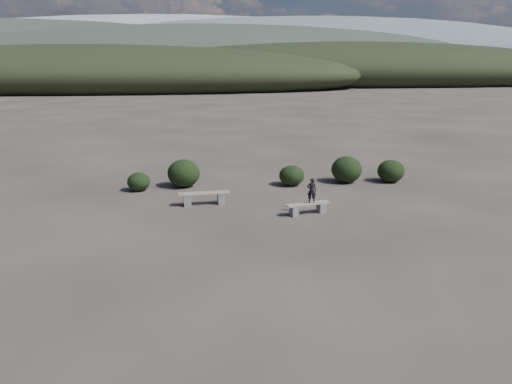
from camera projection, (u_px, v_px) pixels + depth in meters
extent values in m
plane|color=#332C27|center=(271.00, 262.00, 13.77)|extent=(1200.00, 1200.00, 0.00)
cube|color=#65635E|center=(187.00, 200.00, 19.13)|extent=(0.32, 0.41, 0.44)
cube|color=#65635E|center=(221.00, 198.00, 19.40)|extent=(0.32, 0.41, 0.44)
cube|color=gray|center=(204.00, 193.00, 19.20)|extent=(2.01, 0.65, 0.05)
cube|color=#65635E|center=(294.00, 211.00, 17.87)|extent=(0.32, 0.38, 0.37)
cube|color=#65635E|center=(321.00, 208.00, 18.28)|extent=(0.32, 0.38, 0.37)
cube|color=gray|center=(308.00, 204.00, 18.02)|extent=(1.70, 0.82, 0.05)
imported|color=black|center=(312.00, 190.00, 17.96)|extent=(0.35, 0.25, 0.91)
ellipsoid|color=black|center=(139.00, 182.00, 21.33)|extent=(0.97, 0.97, 0.79)
ellipsoid|color=black|center=(184.00, 173.00, 21.96)|extent=(1.43, 1.43, 1.22)
ellipsoid|color=black|center=(292.00, 176.00, 22.23)|extent=(1.13, 1.13, 0.91)
ellipsoid|color=black|center=(347.00, 169.00, 22.76)|extent=(1.39, 1.39, 1.21)
ellipsoid|color=black|center=(391.00, 171.00, 22.88)|extent=(1.23, 1.23, 1.02)
ellipsoid|color=black|center=(88.00, 76.00, 97.49)|extent=(110.00, 40.00, 12.00)
ellipsoid|color=black|center=(357.00, 71.00, 122.12)|extent=(120.00, 44.00, 14.00)
ellipsoid|color=#313B30|center=(212.00, 62.00, 166.52)|extent=(190.00, 64.00, 24.00)
ellipsoid|color=#313B30|center=(2.00, 58.00, 215.63)|extent=(240.00, 80.00, 32.00)
ellipsoid|color=slate|center=(324.00, 54.00, 306.62)|extent=(340.00, 110.00, 44.00)
ellipsoid|color=#929AA4|center=(171.00, 52.00, 393.12)|extent=(460.00, 140.00, 56.00)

